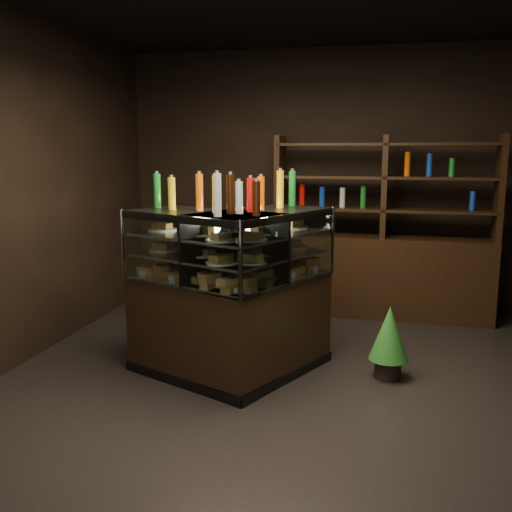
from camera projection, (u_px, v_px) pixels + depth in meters
The scene contains 7 objects.
ground at pixel (309, 382), 4.58m from camera, with size 5.00×5.00×0.00m, color black.
room_shell at pixel (313, 136), 4.23m from camera, with size 5.02×5.02×3.01m.
display_case at pixel (233, 321), 4.66m from camera, with size 1.68×1.40×1.37m.
food_display at pixel (232, 255), 4.55m from camera, with size 1.34×1.12×0.43m.
bottles_top at pixel (232, 193), 4.47m from camera, with size 1.18×0.98×0.30m.
potted_conifer at pixel (389, 332), 4.60m from camera, with size 0.32×0.32×0.68m.
back_shelving at pixel (382, 263), 6.32m from camera, with size 2.40×0.50×2.00m.
Camera 1 is at (0.52, -4.31, 1.82)m, focal length 40.00 mm.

